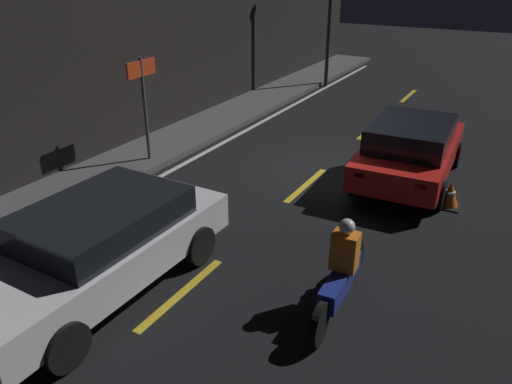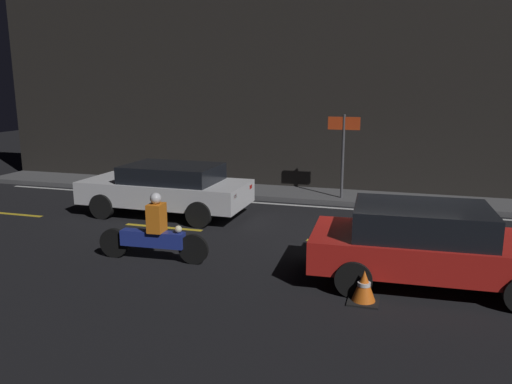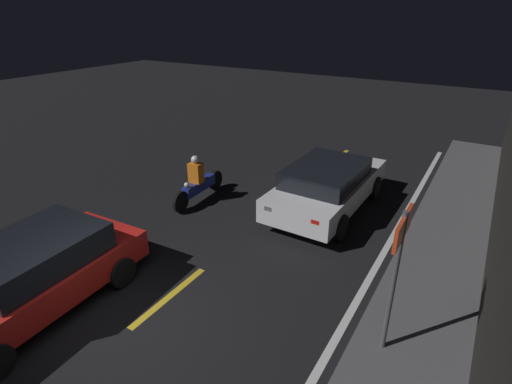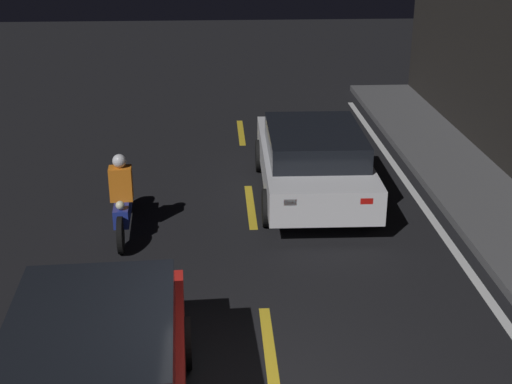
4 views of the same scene
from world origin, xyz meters
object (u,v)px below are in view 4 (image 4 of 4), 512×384
taxi_red (94,381)px  sedan_white (313,159)px  traffic_cone_near (12,366)px  motorcycle (123,200)px

taxi_red → sedan_white: bearing=152.3°
sedan_white → taxi_red: bearing=155.8°
taxi_red → traffic_cone_near: (-0.97, -1.08, -0.47)m
sedan_white → traffic_cone_near: size_ratio=8.34×
motorcycle → traffic_cone_near: 4.16m
motorcycle → traffic_cone_near: size_ratio=4.31×
traffic_cone_near → motorcycle: bearing=169.3°
motorcycle → traffic_cone_near: (4.08, -0.77, -0.30)m
traffic_cone_near → sedan_white: bearing=143.0°
sedan_white → traffic_cone_near: bearing=144.0°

